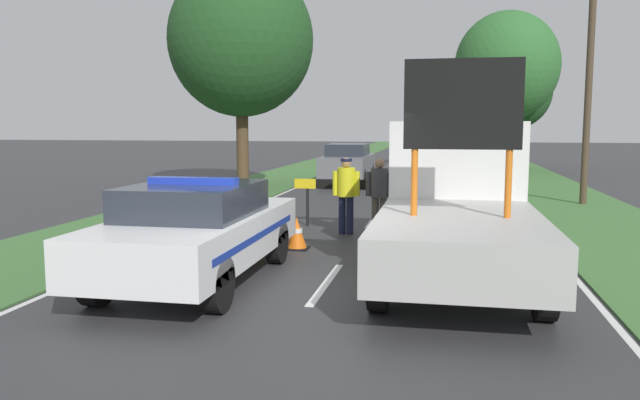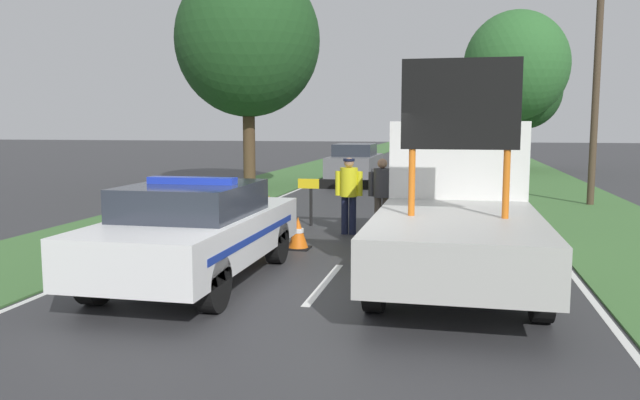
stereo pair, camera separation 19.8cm
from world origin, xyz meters
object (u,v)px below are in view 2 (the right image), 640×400
traffic_cone_lane_edge (253,215)px  work_truck (457,198)px  traffic_cone_centre_front (206,226)px  queued_car_suv_grey (355,163)px  road_barrier (363,188)px  roadside_tree_mid_left (525,91)px  police_car (197,230)px  utility_pole (598,45)px  roadside_tree_near_left (248,41)px  traffic_cone_behind_barrier (269,207)px  traffic_cone_near_police (263,218)px  police_officer (349,189)px  traffic_cone_near_truck (298,233)px  roadside_tree_near_right (516,66)px  pedestrian_civilian (382,190)px  queued_car_van_white (462,176)px

traffic_cone_lane_edge → work_truck: bearing=-34.9°
traffic_cone_centre_front → queued_car_suv_grey: 13.04m
road_barrier → roadside_tree_mid_left: bearing=79.6°
police_car → utility_pole: 13.76m
roadside_tree_near_left → traffic_cone_behind_barrier: bearing=-67.4°
road_barrier → traffic_cone_near_police: bearing=-140.9°
work_truck → police_officer: bearing=-49.7°
traffic_cone_centre_front → traffic_cone_lane_edge: size_ratio=1.08×
police_officer → traffic_cone_near_police: (-1.80, -0.43, -0.62)m
traffic_cone_centre_front → traffic_cone_near_truck: 2.00m
roadside_tree_near_right → roadside_tree_near_left: bearing=-131.3°
traffic_cone_near_police → work_truck: bearing=-30.6°
traffic_cone_near_police → traffic_cone_behind_barrier: size_ratio=1.24×
police_officer → traffic_cone_near_truck: police_officer is taller
traffic_cone_lane_edge → traffic_cone_near_truck: bearing=-53.0°
traffic_cone_near_police → roadside_tree_near_left: (-3.21, 8.65, 4.91)m
traffic_cone_near_truck → traffic_cone_lane_edge: 2.65m
roadside_tree_near_left → roadside_tree_mid_left: 17.37m
traffic_cone_centre_front → traffic_cone_lane_edge: bearing=78.0°
police_officer → utility_pole: bearing=-132.0°
police_car → traffic_cone_near_police: police_car is taller
traffic_cone_near_truck → traffic_cone_lane_edge: size_ratio=0.98×
road_barrier → roadside_tree_near_left: size_ratio=0.38×
road_barrier → traffic_cone_near_police: size_ratio=4.18×
pedestrian_civilian → queued_car_van_white: size_ratio=0.38×
police_officer → queued_car_suv_grey: size_ratio=0.37×
roadside_tree_near_left → roadside_tree_mid_left: (10.75, 13.59, -1.15)m
work_truck → traffic_cone_near_truck: bearing=-17.8°
road_barrier → queued_car_suv_grey: queued_car_suv_grey is taller
roadside_tree_near_left → traffic_cone_near_truck: bearing=-66.6°
roadside_tree_near_right → utility_pole: (1.06, -13.39, -0.64)m
traffic_cone_centre_front → roadside_tree_mid_left: 25.07m
roadside_tree_near_right → traffic_cone_near_police: bearing=-108.9°
police_car → traffic_cone_centre_front: size_ratio=6.99×
road_barrier → police_officer: size_ratio=1.83×
traffic_cone_near_truck → traffic_cone_near_police: bearing=129.6°
queued_car_van_white → roadside_tree_near_right: (2.64, 13.79, 4.42)m
police_officer → traffic_cone_lane_edge: police_officer is taller
pedestrian_civilian → traffic_cone_centre_front: size_ratio=2.42×
pedestrian_civilian → utility_pole: utility_pole is taller
pedestrian_civilian → roadside_tree_near_left: 10.86m
traffic_cone_lane_edge → police_car: bearing=-81.6°
roadside_tree_near_right → road_barrier: bearing=-104.6°
road_barrier → roadside_tree_near_left: (-5.17, 7.29, 4.36)m
queued_car_suv_grey → roadside_tree_near_left: roadside_tree_near_left is taller
traffic_cone_behind_barrier → traffic_cone_lane_edge: bearing=-87.3°
pedestrian_civilian → traffic_cone_lane_edge: 3.05m
work_truck → roadside_tree_near_right: size_ratio=0.77×
road_barrier → roadside_tree_mid_left: roadside_tree_mid_left is taller
roadside_tree_near_left → utility_pole: size_ratio=0.89×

